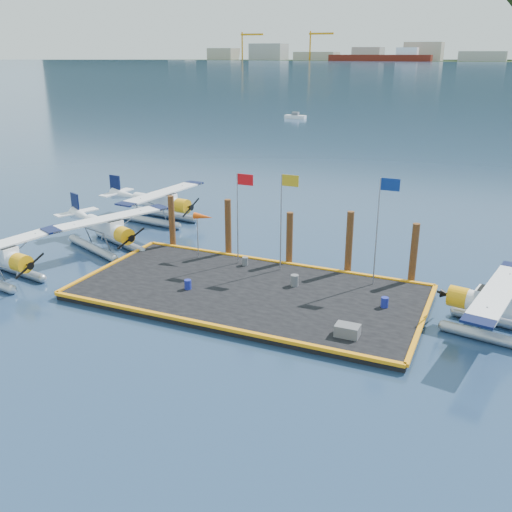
{
  "coord_description": "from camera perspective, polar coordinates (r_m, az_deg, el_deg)",
  "views": [
    {
      "loc": [
        12.86,
        -28.05,
        13.6
      ],
      "look_at": [
        -0.41,
        2.0,
        1.79
      ],
      "focal_mm": 40.0,
      "sensor_mm": 36.0,
      "label": 1
    }
  ],
  "objects": [
    {
      "name": "piling_3",
      "position": [
        36.33,
        9.29,
        1.14
      ],
      "size": [
        0.44,
        0.44,
        4.3
      ],
      "primitive_type": "cylinder",
      "color": "#4C2815",
      "rests_on": "ground"
    },
    {
      "name": "windsock",
      "position": [
        37.97,
        -5.3,
        3.84
      ],
      "size": [
        1.4,
        0.44,
        3.12
      ],
      "color": "#929199",
      "rests_on": "dock"
    },
    {
      "name": "drum_5",
      "position": [
        37.26,
        -1.1,
        -0.52
      ],
      "size": [
        0.39,
        0.39,
        0.55
      ],
      "primitive_type": "cylinder",
      "color": "#5A5A5F",
      "rests_on": "dock"
    },
    {
      "name": "crate",
      "position": [
        28.55,
        9.13,
        -7.37
      ],
      "size": [
        1.18,
        0.79,
        0.59
      ],
      "primitive_type": "cube",
      "color": "#5A5A5F",
      "rests_on": "dock"
    },
    {
      "name": "drum_2",
      "position": [
        34.07,
        3.88,
        -2.45
      ],
      "size": [
        0.48,
        0.48,
        0.68
      ],
      "primitive_type": "cylinder",
      "color": "#5A5A5F",
      "rests_on": "dock"
    },
    {
      "name": "drum_4",
      "position": [
        32.01,
        12.74,
        -4.54
      ],
      "size": [
        0.41,
        0.41,
        0.57
      ],
      "primitive_type": "cylinder",
      "color": "navy",
      "rests_on": "dock"
    },
    {
      "name": "seaplane_b",
      "position": [
        42.4,
        -14.64,
        2.49
      ],
      "size": [
        8.77,
        9.24,
        3.37
      ],
      "rotation": [
        0.0,
        0.0,
        -1.97
      ],
      "color": "#9B9FA9",
      "rests_on": "ground"
    },
    {
      "name": "flagpole_yellow",
      "position": [
        35.28,
        2.84,
        4.83
      ],
      "size": [
        1.14,
        0.08,
        6.2
      ],
      "color": "#929199",
      "rests_on": "dock"
    },
    {
      "name": "flagpole_red",
      "position": [
        36.45,
        -1.58,
        5.14
      ],
      "size": [
        1.14,
        0.08,
        6.0
      ],
      "color": "#929199",
      "rests_on": "dock"
    },
    {
      "name": "ground",
      "position": [
        33.72,
        -0.74,
        -4.01
      ],
      "size": [
        4000.0,
        4000.0,
        0.0
      ],
      "primitive_type": "plane",
      "color": "navy",
      "rests_on": "ground"
    },
    {
      "name": "dock",
      "position": [
        33.64,
        -0.74,
        -3.7
      ],
      "size": [
        20.0,
        10.0,
        0.4
      ],
      "primitive_type": "cube",
      "color": "black",
      "rests_on": "ground"
    },
    {
      "name": "piling_1",
      "position": [
        39.18,
        -2.8,
        2.69
      ],
      "size": [
        0.44,
        0.44,
        4.2
      ],
      "primitive_type": "cylinder",
      "color": "#4C2815",
      "rests_on": "ground"
    },
    {
      "name": "piling_2",
      "position": [
        37.53,
        3.37,
        1.58
      ],
      "size": [
        0.44,
        0.44,
        3.8
      ],
      "primitive_type": "cylinder",
      "color": "#4C2815",
      "rests_on": "ground"
    },
    {
      "name": "seaplane_d",
      "position": [
        31.16,
        23.59,
        -5.0
      ],
      "size": [
        8.41,
        9.2,
        3.25
      ],
      "rotation": [
        0.0,
        0.0,
        1.4
      ],
      "color": "#9B9FA9",
      "rests_on": "ground"
    },
    {
      "name": "drum_3",
      "position": [
        33.79,
        -6.83,
        -2.84
      ],
      "size": [
        0.41,
        0.41,
        0.57
      ],
      "primitive_type": "cylinder",
      "color": "navy",
      "rests_on": "dock"
    },
    {
      "name": "dock_bumpers",
      "position": [
        33.53,
        -0.75,
        -3.24
      ],
      "size": [
        20.25,
        10.25,
        0.18
      ],
      "primitive_type": null,
      "color": "orange",
      "rests_on": "dock"
    },
    {
      "name": "flagpole_blue",
      "position": [
        33.64,
        12.43,
        3.94
      ],
      "size": [
        1.14,
        0.08,
        6.5
      ],
      "color": "#929199",
      "rests_on": "dock"
    },
    {
      "name": "piling_0",
      "position": [
        41.35,
        -8.4,
        3.27
      ],
      "size": [
        0.44,
        0.44,
        4.0
      ],
      "primitive_type": "cylinder",
      "color": "#4C2815",
      "rests_on": "ground"
    },
    {
      "name": "piling_4",
      "position": [
        35.67,
        15.48,
        0.05
      ],
      "size": [
        0.44,
        0.44,
        4.0
      ],
      "primitive_type": "cylinder",
      "color": "#4C2815",
      "rests_on": "ground"
    },
    {
      "name": "seaplane_c",
      "position": [
        48.71,
        -9.64,
        5.12
      ],
      "size": [
        8.86,
        9.78,
        3.46
      ],
      "rotation": [
        0.0,
        0.0,
        -1.69
      ],
      "color": "#9B9FA9",
      "rests_on": "ground"
    }
  ]
}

